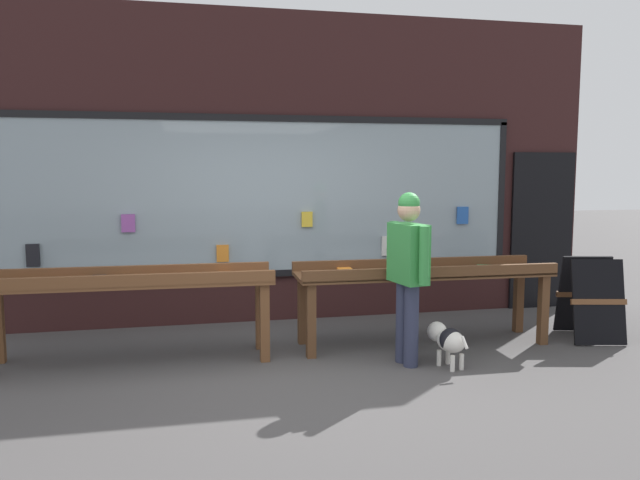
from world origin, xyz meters
The scene contains 7 objects.
ground_plane centered at (0.00, 0.00, 0.00)m, with size 40.00×40.00×0.00m, color #474444.
shopfront_facade centered at (0.04, 2.39, 1.85)m, with size 8.48×0.29×3.77m.
display_table_left centered at (-1.50, 0.91, 0.74)m, with size 2.75×0.67×0.91m.
display_table_right centered at (1.50, 0.91, 0.72)m, with size 2.75×0.74×0.89m.
person_browsing centered at (1.09, 0.28, 0.97)m, with size 0.29×0.65×1.66m.
small_dog centered at (1.44, 0.12, 0.27)m, with size 0.30×0.53×0.40m.
sandwich_board_sign centered at (3.40, 0.71, 0.46)m, with size 0.69×0.76×0.90m.
Camera 1 is at (-0.99, -5.27, 1.88)m, focal length 35.00 mm.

